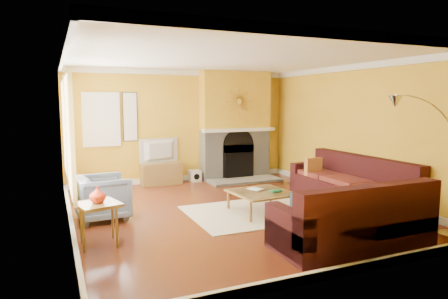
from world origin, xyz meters
name	(u,v)px	position (x,y,z in m)	size (l,w,h in m)	color
floor	(233,211)	(0.00, 0.00, -0.01)	(5.50, 6.00, 0.02)	maroon
ceiling	(233,57)	(0.00, 0.00, 2.71)	(5.50, 6.00, 0.02)	white
wall_back	(182,126)	(0.00, 3.01, 1.35)	(5.50, 0.02, 2.70)	gold
wall_front	(349,158)	(0.00, -3.01, 1.35)	(5.50, 0.02, 2.70)	gold
wall_left	(65,142)	(-2.76, 0.00, 1.35)	(0.02, 6.00, 2.70)	gold
wall_right	(356,131)	(2.76, 0.00, 1.35)	(0.02, 6.00, 2.70)	gold
baseboard	(233,207)	(0.00, 0.00, 0.06)	(5.50, 6.00, 0.12)	white
crown_molding	(233,61)	(0.00, 0.00, 2.64)	(5.50, 6.00, 0.12)	white
window_left_near	(64,127)	(-2.72, 1.30, 1.50)	(0.06, 1.22, 1.72)	white
window_left_far	(69,135)	(-2.72, -0.60, 1.50)	(0.06, 1.22, 1.72)	white
window_back	(101,119)	(-1.90, 2.96, 1.55)	(0.82, 0.06, 1.22)	white
wall_art	(130,117)	(-1.25, 2.97, 1.60)	(0.34, 0.04, 1.14)	white
fireplace	(235,125)	(1.35, 2.80, 1.35)	(1.80, 0.40, 2.70)	gray
mantel	(239,130)	(1.35, 2.56, 1.25)	(1.92, 0.22, 0.08)	white
hearth	(244,180)	(1.35, 2.25, 0.03)	(1.80, 0.70, 0.06)	gray
sunburst	(239,102)	(1.35, 2.57, 1.95)	(0.70, 0.04, 0.70)	olive
rug	(258,212)	(0.35, -0.30, 0.01)	(2.40, 1.80, 0.02)	beige
sectional_sofa	(317,190)	(1.20, -0.85, 0.45)	(3.10, 3.70, 0.90)	#361113
coffee_table	(262,202)	(0.40, -0.35, 0.19)	(0.98, 0.98, 0.39)	white
media_console	(161,173)	(-0.60, 2.75, 0.26)	(0.94, 0.42, 0.52)	olive
tv	(161,151)	(-0.60, 2.75, 0.80)	(0.99, 0.13, 0.57)	black
subwoofer	(195,176)	(0.25, 2.78, 0.13)	(0.27, 0.27, 0.27)	white
armchair	(103,197)	(-2.20, 0.35, 0.37)	(0.79, 0.82, 0.74)	slate
side_table	(99,224)	(-2.40, -0.85, 0.29)	(0.53, 0.53, 0.58)	olive
vase	(98,195)	(-2.40, -0.85, 0.70)	(0.22, 0.22, 0.23)	red
book	(252,190)	(0.25, -0.25, 0.40)	(0.19, 0.26, 0.03)	white
arc_lamp	(427,171)	(1.75, -2.55, 1.01)	(1.30, 0.36, 2.02)	silver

